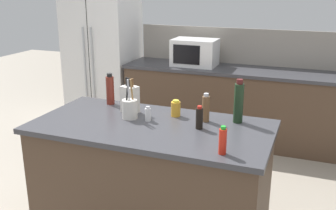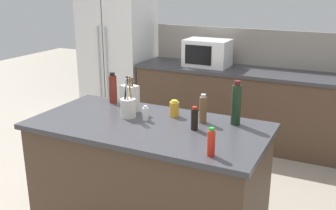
{
  "view_description": "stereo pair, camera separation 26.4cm",
  "coord_description": "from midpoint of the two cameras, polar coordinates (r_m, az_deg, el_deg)",
  "views": [
    {
      "loc": [
        1.12,
        -2.54,
        1.97
      ],
      "look_at": [
        0.0,
        0.35,
        0.99
      ],
      "focal_mm": 42.0,
      "sensor_mm": 36.0,
      "label": 1
    },
    {
      "loc": [
        1.37,
        -2.44,
        1.97
      ],
      "look_at": [
        0.0,
        0.35,
        0.99
      ],
      "focal_mm": 42.0,
      "sensor_mm": 36.0,
      "label": 2
    }
  ],
  "objects": [
    {
      "name": "wall_backsplash",
      "position": [
        5.15,
        15.38,
        7.96
      ],
      "size": [
        3.01,
        0.03,
        0.46
      ],
      "primitive_type": "cube",
      "color": "gray",
      "rests_on": "back_counter_run"
    },
    {
      "name": "refrigerator",
      "position": [
        5.69,
        -5.9,
        6.65
      ],
      "size": [
        0.92,
        0.75,
        1.81
      ],
      "color": "white",
      "rests_on": "ground_plane"
    },
    {
      "name": "pepper_grinder",
      "position": [
        2.99,
        7.64,
        -0.65
      ],
      "size": [
        0.06,
        0.06,
        0.22
      ],
      "color": "brown",
      "rests_on": "kitchen_island"
    },
    {
      "name": "hot_sauce_bottle",
      "position": [
        2.44,
        9.39,
        -5.45
      ],
      "size": [
        0.05,
        0.05,
        0.18
      ],
      "color": "red",
      "rests_on": "kitchen_island"
    },
    {
      "name": "vinegar_bottle",
      "position": [
        3.47,
        -5.87,
        2.37
      ],
      "size": [
        0.07,
        0.07,
        0.27
      ],
      "color": "maroon",
      "rests_on": "kitchen_island"
    },
    {
      "name": "knife_block",
      "position": [
        3.22,
        -3.22,
        0.98
      ],
      "size": [
        0.15,
        0.13,
        0.29
      ],
      "rotation": [
        0.0,
        0.0,
        -0.31
      ],
      "color": "beige",
      "rests_on": "kitchen_island"
    },
    {
      "name": "microwave",
      "position": [
        5.03,
        7.25,
        7.5
      ],
      "size": [
        0.55,
        0.39,
        0.34
      ],
      "color": "white",
      "rests_on": "back_counter_run"
    },
    {
      "name": "honey_jar",
      "position": [
        3.12,
        3.35,
        -0.59
      ],
      "size": [
        0.08,
        0.08,
        0.13
      ],
      "color": "gold",
      "rests_on": "kitchen_island"
    },
    {
      "name": "back_counter_run",
      "position": [
        5.01,
        14.03,
        -0.43
      ],
      "size": [
        3.05,
        0.66,
        0.94
      ],
      "color": "#4C3828",
      "rests_on": "ground_plane"
    },
    {
      "name": "soy_sauce_bottle",
      "position": [
        2.85,
        6.53,
        -2.04
      ],
      "size": [
        0.05,
        0.05,
        0.17
      ],
      "color": "black",
      "rests_on": "kitchen_island"
    },
    {
      "name": "wine_bottle",
      "position": [
        2.98,
        12.39,
        0.1
      ],
      "size": [
        0.07,
        0.07,
        0.34
      ],
      "color": "black",
      "rests_on": "kitchen_island"
    },
    {
      "name": "salt_shaker",
      "position": [
        3.03,
        -0.82,
        -1.28
      ],
      "size": [
        0.05,
        0.05,
        0.12
      ],
      "color": "silver",
      "rests_on": "kitchen_island"
    },
    {
      "name": "kitchen_island",
      "position": [
        3.16,
        -0.41,
        -10.76
      ],
      "size": [
        1.8,
        0.91,
        0.94
      ],
      "color": "#4C3828",
      "rests_on": "ground_plane"
    },
    {
      "name": "utensil_crock",
      "position": [
        3.09,
        -3.38,
        -0.36
      ],
      "size": [
        0.12,
        0.12,
        0.32
      ],
      "color": "beige",
      "rests_on": "kitchen_island"
    }
  ]
}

